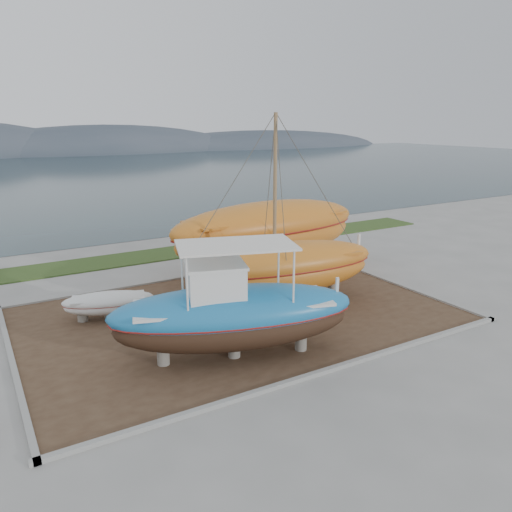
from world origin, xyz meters
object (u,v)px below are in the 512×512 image
white_dinghy (109,306)px  orange_sailboat (284,214)px  orange_bare_hull (268,238)px  blue_caique (234,302)px

white_dinghy → orange_sailboat: size_ratio=0.42×
white_dinghy → orange_bare_hull: (9.57, 2.41, 1.37)m
blue_caique → orange_bare_hull: blue_caique is taller
blue_caique → white_dinghy: size_ratio=2.29×
blue_caique → orange_bare_hull: size_ratio=0.74×
blue_caique → white_dinghy: 6.80m
blue_caique → orange_sailboat: size_ratio=0.96×
orange_bare_hull → white_dinghy: bearing=-169.2°
white_dinghy → orange_sailboat: bearing=-2.4°
orange_bare_hull → blue_caique: bearing=-131.7°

